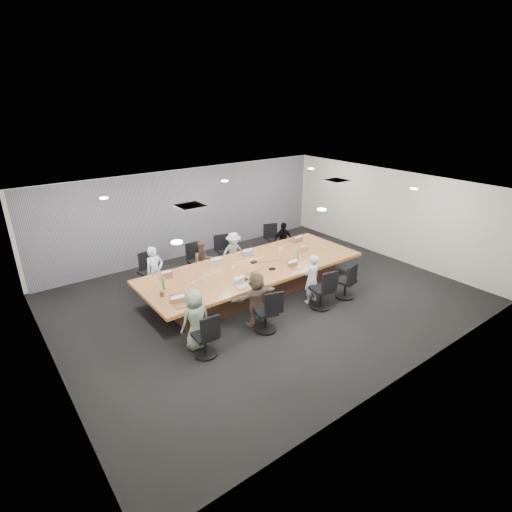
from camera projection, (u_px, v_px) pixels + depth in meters
floor at (265, 298)px, 10.38m from camera, size 10.00×8.00×0.00m
ceiling at (266, 192)px, 9.33m from camera, size 10.00×8.00×0.00m
wall_back at (189, 212)px, 12.82m from camera, size 10.00×0.00×2.80m
wall_front at (409, 313)px, 6.89m from camera, size 10.00×0.00×2.80m
wall_left at (44, 308)px, 7.08m from camera, size 0.00×8.00×2.80m
wall_right at (390, 214)px, 12.64m from camera, size 0.00×8.00×2.80m
curtain at (190, 213)px, 12.77m from camera, size 9.80×0.04×2.80m
conference_table at (254, 277)px, 10.60m from camera, size 6.00×2.20×0.74m
chair_0 at (150, 275)px, 10.64m from camera, size 0.67×0.67×0.88m
chair_1 at (197, 264)px, 11.44m from camera, size 0.55×0.55×0.80m
chair_2 at (227, 255)px, 12.00m from camera, size 0.71×0.71×0.87m
chair_3 at (276, 242)px, 13.06m from camera, size 0.73×0.73×0.85m
chair_4 at (205, 339)px, 7.97m from camera, size 0.54×0.54×0.76m
chair_5 at (266, 314)px, 8.82m from camera, size 0.67×0.67×0.79m
chair_6 at (321, 292)px, 9.79m from camera, size 0.65×0.65×0.82m
chair_7 at (346, 284)px, 10.30m from camera, size 0.61×0.61×0.76m
person_0 at (155, 272)px, 10.29m from camera, size 0.53×0.38×1.35m
laptop_0 at (164, 276)px, 9.86m from camera, size 0.30×0.23×0.02m
person_1 at (203, 261)px, 11.11m from camera, size 0.66×0.55×1.21m
laptop_1 at (213, 263)px, 10.64m from camera, size 0.34×0.25×0.02m
person_2 at (234, 253)px, 11.67m from camera, size 0.86×0.58×1.24m
laptop_2 at (244, 254)px, 11.22m from camera, size 0.33×0.25×0.02m
person_3 at (283, 240)px, 12.74m from camera, size 0.72×0.35×1.19m
laptop_3 at (295, 241)px, 12.27m from camera, size 0.36×0.26×0.02m
person_4 at (196, 320)px, 8.13m from camera, size 0.67×0.46×1.32m
laptop_4 at (183, 305)px, 8.50m from camera, size 0.38×0.30×0.02m
person_5 at (256, 299)px, 8.99m from camera, size 1.21×0.45×1.29m
laptop_5 at (242, 286)px, 9.36m from camera, size 0.35×0.27×0.02m
person_6 at (312, 279)px, 9.96m from camera, size 0.47×0.31×1.29m
laptop_6 at (297, 268)px, 10.33m from camera, size 0.33×0.25×0.02m
bottle_green_left at (164, 284)px, 9.18m from camera, size 0.08×0.08×0.26m
bottle_green_right at (298, 254)px, 10.91m from camera, size 0.09×0.09×0.24m
bottle_clear at (205, 278)px, 9.50m from camera, size 0.08×0.08×0.23m
cup_white_far at (233, 268)px, 10.24m from camera, size 0.09×0.09×0.09m
cup_white_near at (281, 249)px, 11.44m from camera, size 0.11×0.11×0.11m
mug_brown at (162, 294)px, 8.88m from camera, size 0.13×0.13×0.12m
mic_left at (245, 280)px, 9.66m from camera, size 0.17×0.13×0.03m
mic_right at (254, 262)px, 10.67m from camera, size 0.18×0.13×0.03m
stapler at (272, 269)px, 10.22m from camera, size 0.17×0.10×0.06m
canvas_bag at (303, 248)px, 11.51m from camera, size 0.26×0.18×0.13m
snack_packet at (322, 247)px, 11.71m from camera, size 0.22×0.22×0.04m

